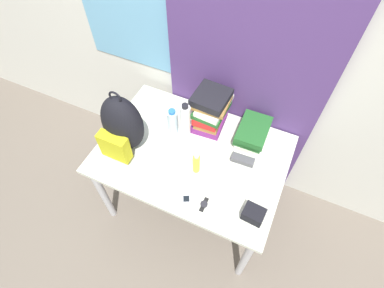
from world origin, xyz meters
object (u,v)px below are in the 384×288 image
object	(u,v)px
wristwatch	(204,204)
camera_pouch	(254,214)
sunglasses_case	(243,160)
book_stack_center	(253,133)
water_bottle	(173,122)
sunscreen_bottle	(196,163)
sports_bottle	(185,121)
backpack	(122,126)
book_stack_left	(211,110)
cell_phone	(186,199)

from	to	relation	value
wristwatch	camera_pouch	bearing A→B (deg)	10.02
sunglasses_case	book_stack_center	bearing A→B (deg)	91.54
water_bottle	sunscreen_bottle	size ratio (longest dim) A/B	1.23
water_bottle	wristwatch	world-z (taller)	water_bottle
sports_bottle	sunglasses_case	size ratio (longest dim) A/B	1.93
sunscreen_bottle	water_bottle	bearing A→B (deg)	141.10
water_bottle	sunscreen_bottle	xyz separation A→B (m)	(0.27, -0.22, -0.02)
backpack	sunglasses_case	world-z (taller)	backpack
book_stack_left	water_bottle	distance (m)	0.27
backpack	book_stack_left	bearing A→B (deg)	43.13
backpack	sports_bottle	xyz separation A→B (m)	(0.31, 0.24, -0.06)
sports_bottle	sunglasses_case	bearing A→B (deg)	-5.85
cell_phone	sunglasses_case	bearing A→B (deg)	61.76
backpack	book_stack_center	distance (m)	0.84
cell_phone	wristwatch	xyz separation A→B (m)	(0.11, 0.02, -0.00)
cell_phone	sports_bottle	bearing A→B (deg)	115.73
book_stack_center	backpack	bearing A→B (deg)	-151.40
cell_phone	sunglasses_case	xyz separation A→B (m)	(0.21, 0.39, 0.01)
sunglasses_case	sports_bottle	bearing A→B (deg)	174.15
water_bottle	backpack	bearing A→B (deg)	-133.66
water_bottle	sports_bottle	distance (m)	0.10
cell_phone	camera_pouch	distance (m)	0.39
water_bottle	sports_bottle	bearing A→B (deg)	5.33
sunscreen_bottle	cell_phone	world-z (taller)	sunscreen_bottle
cell_phone	water_bottle	bearing A→B (deg)	125.06
backpack	wristwatch	distance (m)	0.68
book_stack_left	book_stack_center	world-z (taller)	book_stack_left
sunscreen_bottle	sports_bottle	bearing A→B (deg)	128.47
water_bottle	cell_phone	bearing A→B (deg)	-54.94
backpack	wristwatch	bearing A→B (deg)	-15.88
book_stack_left	camera_pouch	distance (m)	0.72
sports_bottle	wristwatch	size ratio (longest dim) A/B	3.13
water_bottle	camera_pouch	world-z (taller)	water_bottle
book_stack_center	camera_pouch	bearing A→B (deg)	-71.07
book_stack_center	wristwatch	world-z (taller)	book_stack_center
sports_bottle	sunscreen_bottle	distance (m)	0.29
sunscreen_bottle	cell_phone	distance (m)	0.22
sunglasses_case	camera_pouch	distance (m)	0.37
cell_phone	sunglasses_case	size ratio (longest dim) A/B	0.64
book_stack_center	camera_pouch	distance (m)	0.56
book_stack_left	camera_pouch	xyz separation A→B (m)	(0.48, -0.53, -0.11)
book_stack_left	wristwatch	world-z (taller)	book_stack_left
book_stack_left	sunglasses_case	bearing A→B (deg)	-33.03
backpack	camera_pouch	bearing A→B (deg)	-8.11
backpack	water_bottle	xyz separation A→B (m)	(0.22, 0.23, -0.11)
camera_pouch	wristwatch	world-z (taller)	camera_pouch
water_bottle	wristwatch	size ratio (longest dim) A/B	2.25
backpack	wristwatch	size ratio (longest dim) A/B	5.12
sunglasses_case	wristwatch	xyz separation A→B (m)	(-0.10, -0.38, -0.01)
sunglasses_case	backpack	bearing A→B (deg)	-164.85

